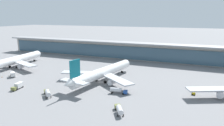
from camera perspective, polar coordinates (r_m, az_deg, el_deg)
The scene contains 11 objects.
ground_plane at distance 123.35m, azimuth -3.23°, elevation -5.22°, with size 1200.00×1200.00×0.00m, color slate.
airliner_left_stand at distance 172.79m, azimuth -24.79°, elevation 0.64°, with size 48.76×63.72×16.96m.
airliner_centre_stand at distance 123.48m, azimuth -2.66°, elevation -2.61°, with size 48.22×63.43×16.96m.
service_truck_near_nose_olive at distance 107.12m, azimuth -16.94°, elevation -7.62°, with size 7.80×7.54×2.95m.
service_truck_under_wing_yellow at distance 112.31m, azimuth 21.08°, elevation -7.43°, with size 1.81×2.92×2.05m.
service_truck_mid_apron_olive at distance 122.67m, azimuth -23.95°, elevation -5.60°, with size 3.27×7.55×3.10m.
service_truck_by_tail_olive at distance 147.72m, azimuth -25.12°, elevation -2.73°, with size 7.12×6.38×3.10m.
service_truck_on_taxiway_olive at distance 85.68m, azimuth 1.93°, elevation -12.27°, with size 6.36×8.53×2.95m.
service_truck_at_far_stand_blue at distance 105.55m, azimuth 1.62°, elevation -7.35°, with size 8.85×3.70×2.95m.
terminal_building at distance 185.65m, azimuth 6.30°, elevation 3.29°, with size 269.93×12.80×15.20m.
safety_cone_charlie at distance 149.44m, azimuth -27.45°, elevation -3.34°, with size 0.62×0.62×0.70m.
Camera 1 is at (51.78, -105.39, 37.79)m, focal length 34.03 mm.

